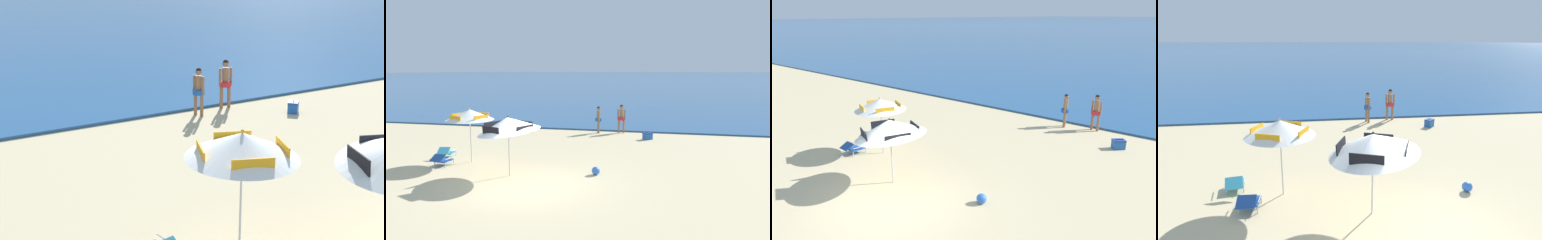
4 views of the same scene
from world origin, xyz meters
The scene contains 4 objects.
beach_umbrella_striped_main centered at (-3.47, 2.37, 2.04)m, with size 2.27×2.28×2.33m.
person_standing_near_shore centered at (0.70, 10.41, 0.97)m, with size 0.41×0.48×1.67m.
person_standing_beside centered at (2.09, 10.80, 1.03)m, with size 0.52×0.43×1.77m.
cooler_box centered at (3.77, 8.99, 0.20)m, with size 0.60×0.59×0.43m.
Camera 1 is at (-8.60, -4.39, 4.98)m, focal length 49.02 mm.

